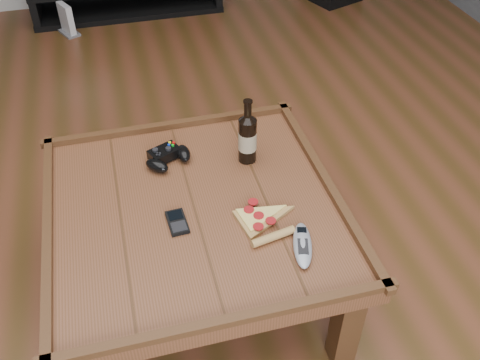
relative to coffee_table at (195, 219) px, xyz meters
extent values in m
plane|color=#4C3115|center=(0.00, 0.00, -0.39)|extent=(6.00, 6.00, 0.00)
cube|color=#542F18|center=(0.00, 0.00, 0.03)|extent=(1.00, 1.00, 0.06)
cube|color=#3B2210|center=(0.42, -0.42, -0.20)|extent=(0.08, 0.08, 0.39)
cube|color=#3B2210|center=(-0.42, 0.42, -0.20)|extent=(0.08, 0.08, 0.39)
cube|color=#3B2210|center=(0.42, 0.42, -0.20)|extent=(0.08, 0.08, 0.39)
cube|color=#3B2210|center=(0.00, 0.48, 0.07)|extent=(1.03, 0.03, 0.03)
cube|color=#3B2210|center=(0.00, -0.48, 0.07)|extent=(1.03, 0.03, 0.03)
cube|color=#3B2210|center=(0.48, 0.00, 0.07)|extent=(0.03, 1.03, 0.03)
cube|color=#3B2210|center=(-0.48, 0.00, 0.07)|extent=(0.03, 1.03, 0.03)
cube|color=black|center=(0.00, 2.75, -0.37)|extent=(1.40, 0.45, 0.04)
cylinder|color=black|center=(0.25, 0.20, 0.15)|extent=(0.07, 0.07, 0.18)
cone|color=black|center=(0.25, 0.20, 0.25)|extent=(0.07, 0.07, 0.03)
cylinder|color=black|center=(0.25, 0.20, 0.29)|extent=(0.03, 0.03, 0.06)
cylinder|color=black|center=(0.25, 0.20, 0.32)|extent=(0.03, 0.03, 0.01)
cylinder|color=tan|center=(0.25, 0.20, 0.15)|extent=(0.07, 0.07, 0.07)
cube|color=black|center=(-0.06, 0.29, 0.09)|extent=(0.13, 0.11, 0.04)
ellipsoid|color=black|center=(-0.09, 0.23, 0.08)|extent=(0.10, 0.10, 0.04)
ellipsoid|color=black|center=(0.01, 0.27, 0.08)|extent=(0.05, 0.10, 0.04)
cylinder|color=black|center=(-0.09, 0.29, 0.11)|extent=(0.02, 0.02, 0.01)
cylinder|color=black|center=(-0.04, 0.28, 0.11)|extent=(0.02, 0.02, 0.01)
cylinder|color=yellow|center=(-0.03, 0.32, 0.11)|extent=(0.01, 0.01, 0.01)
cylinder|color=red|center=(-0.02, 0.31, 0.11)|extent=(0.01, 0.01, 0.01)
cylinder|color=#0C33CC|center=(-0.03, 0.31, 0.11)|extent=(0.01, 0.01, 0.01)
cylinder|color=#0C9919|center=(-0.02, 0.30, 0.11)|extent=(0.01, 0.01, 0.01)
cylinder|color=tan|center=(0.22, -0.22, 0.07)|extent=(0.15, 0.06, 0.03)
cylinder|color=#A81517|center=(0.18, -0.17, 0.08)|extent=(0.04, 0.04, 0.00)
cylinder|color=#A81517|center=(0.23, -0.15, 0.08)|extent=(0.04, 0.04, 0.00)
cylinder|color=#A81517|center=(0.20, -0.12, 0.08)|extent=(0.04, 0.04, 0.00)
cylinder|color=#A81517|center=(0.17, -0.08, 0.08)|extent=(0.04, 0.04, 0.00)
cylinder|color=#A81517|center=(0.20, -0.05, 0.08)|extent=(0.04, 0.04, 0.00)
cube|color=black|center=(-0.07, -0.07, 0.07)|extent=(0.07, 0.12, 0.01)
cube|color=black|center=(-0.07, -0.04, 0.07)|extent=(0.05, 0.05, 0.00)
cube|color=black|center=(-0.07, -0.09, 0.07)|extent=(0.05, 0.05, 0.00)
ellipsoid|color=#92969F|center=(0.30, -0.27, 0.07)|extent=(0.11, 0.20, 0.03)
cube|color=black|center=(0.31, -0.22, 0.08)|extent=(0.04, 0.03, 0.00)
cube|color=black|center=(0.29, -0.29, 0.08)|extent=(0.05, 0.07, 0.00)
cube|color=slate|center=(-0.46, 2.45, -0.38)|extent=(0.16, 0.20, 0.02)
cube|color=white|center=(-0.46, 2.45, -0.27)|extent=(0.10, 0.16, 0.20)
camera|label=1|loc=(-0.18, -1.32, 1.34)|focal=40.00mm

